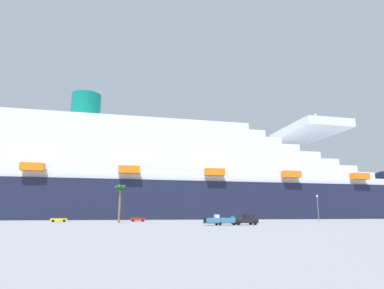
% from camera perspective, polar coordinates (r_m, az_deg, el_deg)
% --- Properties ---
extents(ground_plane, '(600.00, 600.00, 0.00)m').
position_cam_1_polar(ground_plane, '(115.27, 1.10, -13.41)').
color(ground_plane, gray).
extents(cruise_ship, '(289.63, 44.04, 61.76)m').
position_cam_1_polar(cruise_ship, '(143.83, -4.67, -6.46)').
color(cruise_ship, '#191E38').
rests_on(cruise_ship, ground_plane).
extents(pickup_truck, '(5.68, 2.48, 2.20)m').
position_cam_1_polar(pickup_truck, '(69.32, 9.53, -13.16)').
color(pickup_truck, black).
rests_on(pickup_truck, ground_plane).
extents(small_boat_on_trailer, '(8.43, 2.32, 2.15)m').
position_cam_1_polar(small_boat_on_trailer, '(67.25, 5.55, -13.38)').
color(small_boat_on_trailer, '#595960').
rests_on(small_boat_on_trailer, ground_plane).
extents(palm_tree, '(2.95, 2.92, 9.92)m').
position_cam_1_polar(palm_tree, '(87.02, -12.72, -8.26)').
color(palm_tree, brown).
rests_on(palm_tree, ground_plane).
extents(street_lamp, '(0.56, 0.56, 7.47)m').
position_cam_1_polar(street_lamp, '(98.52, 21.58, -9.92)').
color(street_lamp, slate).
rests_on(street_lamp, ground_plane).
extents(parked_car_yellow_taxi, '(4.45, 2.20, 1.58)m').
position_cam_1_polar(parked_car_yellow_taxi, '(98.71, -22.70, -12.21)').
color(parked_car_yellow_taxi, yellow).
rests_on(parked_car_yellow_taxi, ground_plane).
extents(parked_car_red_hatchback, '(4.53, 2.69, 1.58)m').
position_cam_1_polar(parked_car_red_hatchback, '(97.87, -9.68, -12.97)').
color(parked_car_red_hatchback, red).
rests_on(parked_car_red_hatchback, ground_plane).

